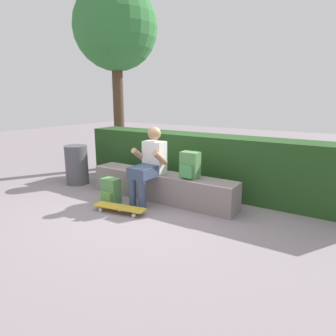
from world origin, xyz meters
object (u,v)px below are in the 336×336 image
Objects in this scene: bench_main at (162,186)px; trash_bin at (77,165)px; person_skater at (149,163)px; backpack_on_ground at (111,191)px; skateboard_near_person at (119,208)px; backpack_on_bench at (190,166)px.

trash_bin reaches higher than bench_main.
backpack_on_ground is (-0.49, -0.37, -0.45)m from person_skater.
backpack_on_bench is at bearing 48.12° from skateboard_near_person.
backpack_on_bench is (0.52, -0.01, 0.42)m from bench_main.
person_skater is at bearing 36.69° from backpack_on_ground.
trash_bin is (-1.32, 0.47, 0.18)m from backpack_on_ground.
backpack_on_ground is at bearing -143.31° from person_skater.
backpack_on_ground is at bearing -135.48° from bench_main.
person_skater is 1.46× the size of skateboard_near_person.
person_skater reaches higher than backpack_on_ground.
bench_main is 0.48m from person_skater.
skateboard_near_person is 0.47m from backpack_on_ground.
person_skater is 1.61× the size of trash_bin.
trash_bin is at bearing 176.80° from person_skater.
bench_main is 0.67m from backpack_on_bench.
backpack_on_ground is at bearing -19.61° from trash_bin.
bench_main is at bearing 178.97° from backpack_on_bench.
skateboard_near_person is at bearing -103.50° from bench_main.
trash_bin is (-2.43, -0.10, -0.27)m from backpack_on_bench.
backpack_on_bench is 2.45m from trash_bin.
person_skater is 0.65m from backpack_on_bench.
backpack_on_bench is at bearing 17.80° from person_skater.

